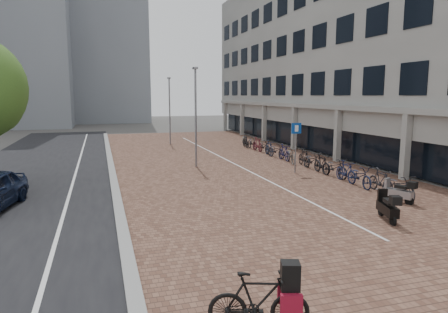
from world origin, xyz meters
TOP-DOWN VIEW (x-y plane):
  - ground at (0.00, 0.00)m, footprint 140.00×140.00m
  - plaza_brick at (2.00, 12.00)m, footprint 14.50×42.00m
  - street_asphalt at (-9.00, 12.00)m, footprint 8.00×50.00m
  - curb at (-5.10, 12.00)m, footprint 0.35×42.00m
  - lane_line at (-7.00, 12.00)m, footprint 0.12×44.00m
  - parking_line at (2.20, 12.00)m, footprint 0.10×30.00m
  - office_building at (12.97, 16.00)m, footprint 8.40×40.00m
  - bg_towers at (-14.34, 48.94)m, footprint 33.00×23.00m
  - hero_bike at (-3.05, -5.97)m, footprint 1.90×1.07m
  - scooter_front at (5.48, 0.51)m, footprint 0.91×1.43m
  - scooter_mid at (3.50, -1.32)m, footprint 0.90×1.55m
  - parking_sign at (4.41, 7.19)m, footprint 0.57×0.09m
  - lamp_near at (-0.27, 10.71)m, footprint 0.12×0.12m
  - lamp_far at (0.13, 22.17)m, footprint 0.12×0.12m
  - bike_row at (5.79, 10.20)m, footprint 1.38×20.43m

SIDE VIEW (x-z plane):
  - ground at x=0.00m, z-range 0.00..0.00m
  - street_asphalt at x=-9.00m, z-range -0.01..0.02m
  - plaza_brick at x=2.00m, z-range -0.01..0.03m
  - lane_line at x=-7.00m, z-range 0.02..0.02m
  - parking_line at x=2.20m, z-range 0.03..0.04m
  - curb at x=-5.10m, z-range 0.00..0.14m
  - scooter_front at x=5.48m, z-range 0.00..0.94m
  - scooter_mid at x=3.50m, z-range 0.00..1.02m
  - bike_row at x=5.79m, z-range 0.00..1.05m
  - hero_bike at x=-3.05m, z-range -0.07..1.22m
  - parking_sign at x=4.41m, z-range 0.50..3.25m
  - lamp_far at x=0.13m, z-range 0.00..5.64m
  - lamp_near at x=-0.27m, z-range 0.00..5.74m
  - office_building at x=12.97m, z-range 0.94..15.94m
  - bg_towers at x=-14.34m, z-range -2.04..29.96m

